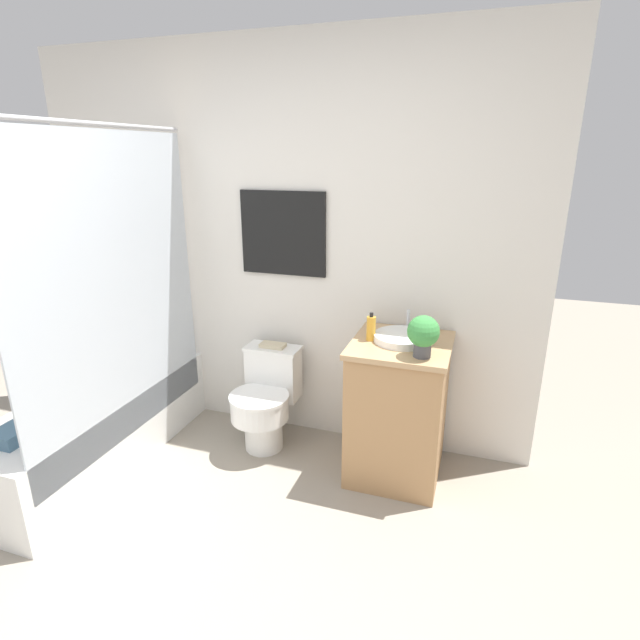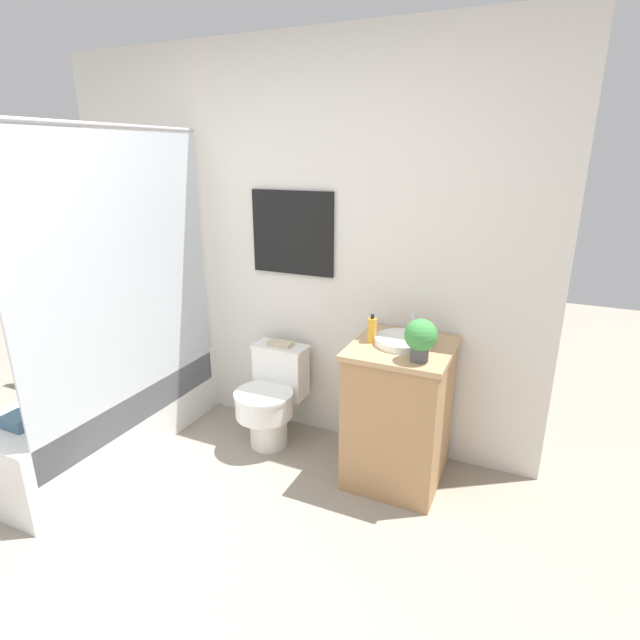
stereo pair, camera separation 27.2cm
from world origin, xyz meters
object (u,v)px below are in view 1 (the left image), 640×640
potted_plant (423,334)px  book_on_tank (273,345)px  soap_bottle (371,328)px  sink (402,338)px  toilet (266,399)px

potted_plant → book_on_tank: potted_plant is taller
soap_bottle → book_on_tank: (-0.69, 0.18, -0.26)m
sink → book_on_tank: sink is taller
soap_bottle → potted_plant: potted_plant is taller
sink → soap_bottle: size_ratio=2.19×
toilet → potted_plant: bearing=-11.5°
toilet → potted_plant: size_ratio=2.87×
toilet → soap_bottle: 0.90m
toilet → potted_plant: potted_plant is taller
soap_bottle → sink: bearing=13.3°
sink → book_on_tank: (-0.86, 0.14, -0.21)m
toilet → sink: (0.86, -0.01, 0.53)m
soap_bottle → book_on_tank: bearing=164.9°
sink → potted_plant: potted_plant is taller
toilet → soap_bottle: soap_bottle is taller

